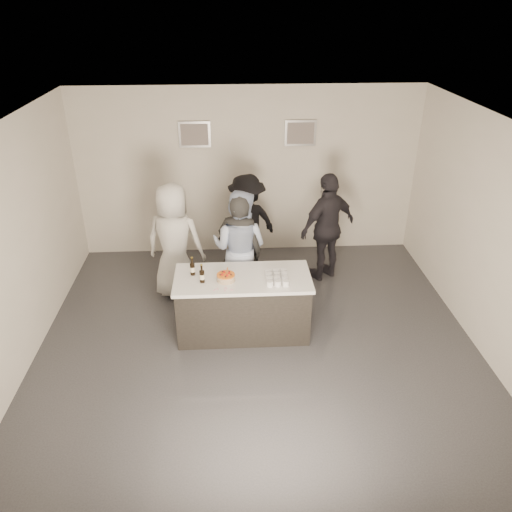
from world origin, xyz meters
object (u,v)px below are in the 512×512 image
beer_bottle_b (202,274)px  person_guest_right (328,227)px  beer_bottle_a (192,266)px  person_guest_back (247,223)px  person_guest_left (175,242)px  person_main_black (240,251)px  cake (226,278)px  bar_counter (243,305)px  person_main_blue (239,248)px

beer_bottle_b → person_guest_right: (1.99, 1.62, -0.11)m
beer_bottle_a → person_guest_back: (0.81, 1.77, -0.17)m
person_guest_left → person_main_black: bearing=177.1°
person_main_black → person_guest_left: 1.04m
beer_bottle_b → person_guest_right: 2.56m
beer_bottle_b → person_guest_left: person_guest_left is taller
beer_bottle_a → person_guest_right: (2.12, 1.41, -0.11)m
cake → person_main_black: person_main_black is taller
bar_counter → person_guest_left: 1.56m
cake → person_main_black: size_ratio=0.14×
person_guest_back → beer_bottle_a: bearing=35.4°
beer_bottle_a → person_guest_left: person_guest_left is taller
bar_counter → cake: 0.54m
beer_bottle_b → person_guest_back: (0.67, 1.98, -0.17)m
person_guest_back → person_guest_right: bearing=134.8°
person_main_black → person_main_blue: (-0.01, 0.07, 0.01)m
beer_bottle_a → person_guest_back: person_guest_back is taller
person_guest_left → person_guest_back: person_guest_left is taller
beer_bottle_a → person_main_blue: size_ratio=0.14×
beer_bottle_a → person_guest_back: bearing=65.4°
person_main_blue → person_guest_left: (-0.99, 0.23, 0.02)m
person_main_black → person_guest_right: (1.46, 0.72, 0.02)m
bar_counter → person_main_blue: bearing=91.3°
beer_bottle_b → person_guest_right: bearing=39.2°
bar_counter → beer_bottle_b: 0.80m
beer_bottle_a → person_guest_left: 1.05m
person_main_black → person_guest_back: person_main_black is taller
person_main_black → person_guest_left: bearing=-0.7°
person_main_blue → person_guest_right: bearing=-132.2°
bar_counter → person_guest_right: 2.14m
beer_bottle_a → person_guest_back: 1.95m
cake → person_guest_right: 2.31m
beer_bottle_b → person_guest_back: 2.10m
cake → person_guest_back: person_guest_back is taller
person_guest_right → person_guest_back: size_ratio=1.07×
bar_counter → person_main_black: 0.90m
person_main_blue → person_guest_right: size_ratio=0.99×
beer_bottle_a → bar_counter: bearing=-8.2°
beer_bottle_a → person_guest_back: size_ratio=0.15×
person_guest_left → person_guest_right: (2.46, 0.42, -0.01)m
person_guest_back → bar_counter: bearing=56.0°
person_main_blue → person_guest_back: 1.03m
person_main_black → person_guest_back: bearing=-81.9°
bar_counter → person_main_black: size_ratio=1.03×
person_main_black → person_guest_left: (-1.00, 0.30, 0.03)m
beer_bottle_a → person_guest_left: size_ratio=0.14×
person_guest_left → cake: bearing=137.7°
beer_bottle_b → person_guest_back: bearing=71.2°
cake → person_guest_left: size_ratio=0.13×
cake → person_guest_left: 1.41m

